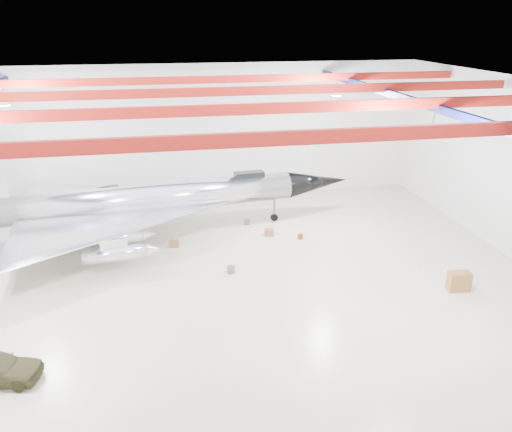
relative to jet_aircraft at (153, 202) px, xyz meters
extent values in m
plane|color=beige|center=(2.16, -7.79, -2.45)|extent=(40.00, 40.00, 0.00)
plane|color=silver|center=(2.16, 7.21, 3.05)|extent=(40.00, 0.00, 40.00)
plane|color=#0A0F38|center=(2.16, -7.79, 8.55)|extent=(40.00, 40.00, 0.00)
cube|color=maroon|center=(2.16, -16.79, 7.95)|extent=(39.50, 0.25, 0.50)
cube|color=maroon|center=(2.16, -10.79, 7.95)|extent=(39.50, 0.25, 0.50)
cube|color=maroon|center=(2.16, -4.79, 7.95)|extent=(39.50, 0.25, 0.50)
cube|color=maroon|center=(2.16, 1.21, 7.95)|extent=(39.50, 0.25, 0.50)
cube|color=#0B1247|center=(14.16, -7.79, 7.65)|extent=(0.25, 29.50, 0.40)
cube|color=silver|center=(12.16, -13.79, 7.25)|extent=(0.55, 0.55, 0.25)
cube|color=silver|center=(-7.84, -1.79, 7.25)|extent=(0.55, 0.55, 0.25)
cube|color=silver|center=(12.16, -1.79, 7.25)|extent=(0.55, 0.55, 0.25)
cylinder|color=silver|center=(0.05, 0.01, 0.28)|extent=(19.61, 3.92, 1.95)
cone|color=black|center=(12.19, 1.24, 0.28)|extent=(5.05, 2.44, 1.95)
cube|color=black|center=(6.85, 0.70, 1.31)|extent=(2.21, 0.99, 0.49)
cylinder|color=silver|center=(-2.31, -5.63, -1.08)|extent=(3.78, 1.25, 0.88)
cylinder|color=silver|center=(-2.56, -3.20, -1.08)|extent=(3.78, 1.25, 0.88)
cylinder|color=silver|center=(-3.15, 2.62, -1.08)|extent=(3.78, 1.25, 0.88)
cylinder|color=silver|center=(-3.40, 5.05, -1.08)|extent=(3.78, 1.25, 0.88)
cylinder|color=#59595B|center=(8.79, 0.90, -1.57)|extent=(0.18, 0.18, 1.76)
cylinder|color=black|center=(8.79, 0.90, -2.17)|extent=(0.57, 0.27, 0.55)
cylinder|color=#59595B|center=(-3.58, -2.82, -1.57)|extent=(0.18, 0.18, 1.76)
cylinder|color=black|center=(-3.58, -2.82, -2.17)|extent=(0.57, 0.27, 0.55)
cylinder|color=#59595B|center=(-4.08, 2.04, -1.57)|extent=(0.18, 0.18, 1.76)
cylinder|color=black|center=(-4.08, 2.04, -2.17)|extent=(0.57, 0.27, 0.55)
cube|color=brown|center=(16.55, -11.18, -1.88)|extent=(1.28, 0.73, 1.13)
cube|color=olive|center=(-3.22, -2.11, -2.25)|extent=(0.71, 0.65, 0.40)
cube|color=maroon|center=(-1.79, -0.35, -2.29)|extent=(0.50, 0.42, 0.32)
cylinder|color=#59595B|center=(4.38, -6.68, -2.23)|extent=(0.61, 0.61, 0.43)
cube|color=olive|center=(7.82, -1.69, -2.22)|extent=(0.77, 0.68, 0.47)
cube|color=#59595B|center=(-3.36, -0.82, -2.32)|extent=(0.37, 0.30, 0.25)
cylinder|color=maroon|center=(9.83, -2.67, -2.28)|extent=(0.42, 0.42, 0.33)
cube|color=olive|center=(1.19, -2.30, -2.24)|extent=(0.66, 0.56, 0.42)
cylinder|color=#59595B|center=(6.67, 0.63, -2.27)|extent=(0.52, 0.52, 0.36)
camera|label=1|loc=(0.74, -33.01, 11.72)|focal=35.00mm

